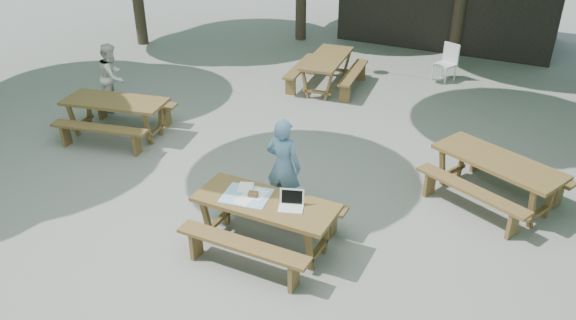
# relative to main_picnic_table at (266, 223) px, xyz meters

# --- Properties ---
(ground) EXTENTS (80.00, 80.00, 0.00)m
(ground) POSITION_rel_main_picnic_table_xyz_m (-0.44, 1.03, -0.39)
(ground) COLOR slate
(ground) RESTS_ON ground
(main_picnic_table) EXTENTS (2.00, 1.58, 0.75)m
(main_picnic_table) POSITION_rel_main_picnic_table_xyz_m (0.00, 0.00, 0.00)
(main_picnic_table) COLOR brown
(main_picnic_table) RESTS_ON ground
(picnic_table_nw) EXTENTS (2.18, 1.93, 0.75)m
(picnic_table_nw) POSITION_rel_main_picnic_table_xyz_m (-4.34, 1.88, 0.00)
(picnic_table_nw) COLOR brown
(picnic_table_nw) RESTS_ON ground
(picnic_table_ne) EXTENTS (2.38, 2.23, 0.75)m
(picnic_table_ne) POSITION_rel_main_picnic_table_xyz_m (2.70, 2.67, 0.00)
(picnic_table_ne) COLOR brown
(picnic_table_ne) RESTS_ON ground
(picnic_table_far_w) EXTENTS (1.79, 2.08, 0.75)m
(picnic_table_far_w) POSITION_rel_main_picnic_table_xyz_m (-1.66, 6.13, 0.00)
(picnic_table_far_w) COLOR brown
(picnic_table_far_w) RESTS_ON ground
(woman) EXTENTS (0.57, 0.38, 1.56)m
(woman) POSITION_rel_main_picnic_table_xyz_m (-0.20, 0.94, 0.39)
(woman) COLOR #6791BC
(woman) RESTS_ON ground
(second_person) EXTENTS (0.78, 0.86, 1.45)m
(second_person) POSITION_rel_main_picnic_table_xyz_m (-5.33, 2.93, 0.34)
(second_person) COLOR silver
(second_person) RESTS_ON ground
(plastic_chair) EXTENTS (0.58, 0.58, 0.90)m
(plastic_chair) POSITION_rel_main_picnic_table_xyz_m (0.76, 7.90, -0.13)
(plastic_chair) COLOR silver
(plastic_chair) RESTS_ON ground
(laptop) EXTENTS (0.40, 0.35, 0.24)m
(laptop) POSITION_rel_main_picnic_table_xyz_m (0.38, 0.02, 0.42)
(laptop) COLOR white
(laptop) RESTS_ON main_picnic_table
(tabletop_clutter) EXTENTS (0.73, 0.67, 0.08)m
(tabletop_clutter) POSITION_rel_main_picnic_table_xyz_m (-0.28, 0.01, 0.37)
(tabletop_clutter) COLOR #3D99D1
(tabletop_clutter) RESTS_ON main_picnic_table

